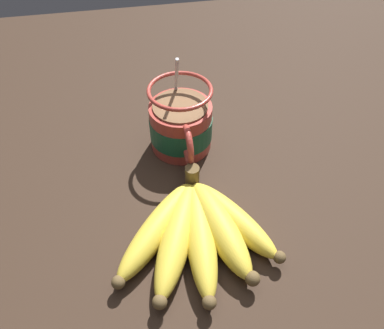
{
  "coord_description": "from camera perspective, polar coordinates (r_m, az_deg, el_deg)",
  "views": [
    {
      "loc": [
        36.59,
        -10.39,
        44.8
      ],
      "look_at": [
        2.59,
        -3.84,
        8.16
      ],
      "focal_mm": 35.0,
      "sensor_mm": 36.0,
      "label": 1
    }
  ],
  "objects": [
    {
      "name": "coffee_mug",
      "position": [
        0.57,
        -1.68,
        6.06
      ],
      "size": [
        15.06,
        9.6,
        14.47
      ],
      "color": "#B23D33",
      "rests_on": "table"
    },
    {
      "name": "table",
      "position": [
        0.57,
        3.27,
        -2.03
      ],
      "size": [
        117.08,
        117.08,
        3.47
      ],
      "color": "#332319",
      "rests_on": "ground"
    },
    {
      "name": "banana_bunch",
      "position": [
        0.47,
        0.78,
        -9.95
      ],
      "size": [
        19.35,
        21.74,
        4.25
      ],
      "color": "brown",
      "rests_on": "table"
    }
  ]
}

